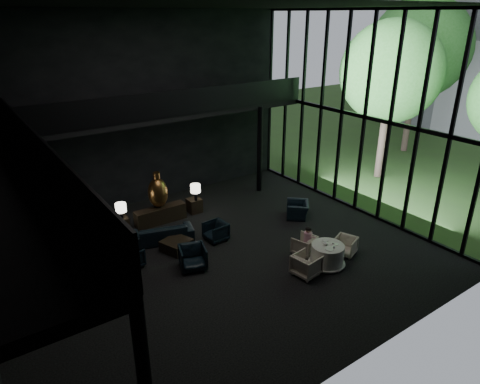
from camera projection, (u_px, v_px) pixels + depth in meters
floor at (219, 257)px, 14.83m from camera, size 14.00×12.00×0.02m
ceiling at (213, 5)px, 11.74m from camera, size 14.00×12.00×0.02m
wall_back at (140, 112)px, 17.82m from camera, size 14.00×0.04×8.00m
wall_front at (372, 214)px, 8.75m from camera, size 14.00×0.04×8.00m
curtain_wall at (365, 117)px, 16.96m from camera, size 0.20×12.00×8.00m
mezzanine_left at (1, 187)px, 10.11m from camera, size 2.00×12.00×0.25m
mezzanine_back at (172, 113)px, 17.59m from camera, size 12.00×2.00×0.25m
railing_left at (42, 155)px, 10.41m from camera, size 0.06×12.00×1.00m
railing_back at (183, 102)px, 16.60m from camera, size 12.00×0.06×1.00m
column_nw at (20, 184)px, 15.72m from camera, size 0.24×0.24×4.00m
column_ne at (260, 150)px, 19.62m from camera, size 0.24×0.24×4.00m
tree_near at (391, 72)px, 20.13m from camera, size 4.80×4.80×7.65m
tree_far at (419, 48)px, 23.99m from camera, size 5.60×5.60×8.80m
console at (161, 215)px, 17.12m from camera, size 2.09×0.48×0.67m
bronze_urn at (158, 192)px, 16.82m from camera, size 0.78×0.78×1.45m
side_table_left at (121, 225)px, 16.40m from camera, size 0.55×0.55×0.60m
table_lamp_left at (121, 208)px, 15.91m from camera, size 0.41×0.41×0.68m
side_table_right at (194, 205)px, 18.06m from camera, size 0.54×0.54×0.59m
table_lamp_right at (195, 189)px, 17.63m from camera, size 0.42×0.42×0.70m
sofa at (162, 229)px, 15.68m from camera, size 2.51×1.34×0.94m
lounge_armchair_west at (130, 257)px, 14.06m from camera, size 0.85×0.88×0.77m
lounge_armchair_east at (216, 230)px, 15.78m from camera, size 0.75×0.79×0.78m
lounge_armchair_south at (193, 255)px, 13.98m from camera, size 1.17×1.13×0.97m
window_armchair at (298, 208)px, 17.57m from camera, size 1.06×1.09×0.81m
coffee_table at (177, 245)px, 15.16m from camera, size 1.14×1.14×0.40m
dining_table at (327, 256)px, 14.22m from camera, size 1.23×1.23×0.75m
dining_chair_north at (304, 244)px, 14.91m from camera, size 0.82×0.80×0.69m
dining_chair_east at (345, 246)px, 14.87m from camera, size 0.78×0.81×0.65m
dining_chair_west at (307, 264)px, 13.65m from camera, size 0.85×0.89×0.82m
child at (308, 235)px, 14.68m from camera, size 0.29×0.29×0.62m
plate_a at (329, 249)px, 13.81m from camera, size 0.35×0.35×0.02m
plate_b at (325, 240)px, 14.34m from camera, size 0.29×0.29×0.02m
saucer at (337, 244)px, 14.11m from camera, size 0.18×0.18×0.01m
coffee_cup at (333, 243)px, 14.12m from camera, size 0.09×0.09×0.06m
cereal_bowl at (325, 244)px, 14.06m from camera, size 0.17×0.17×0.08m
cream_pot at (334, 247)px, 13.87m from camera, size 0.09×0.09×0.08m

